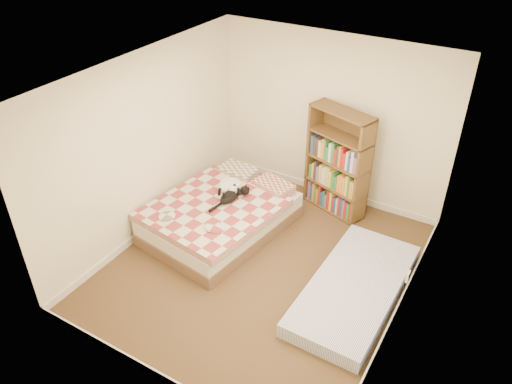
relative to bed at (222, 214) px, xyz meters
The scene contains 6 objects.
room 1.34m from the bed, 24.79° to the right, with size 3.51×4.01×2.51m.
bed is the anchor object (origin of this frame).
bookshelf 1.75m from the bed, 48.26° to the left, with size 1.05×0.60×1.58m.
floor_mattress 2.10m from the bed, ahead, with size 0.94×2.10×0.19m, color #6B77B2.
black_cat 0.34m from the bed, 44.50° to the left, with size 0.37×0.70×0.16m.
white_dog 0.41m from the bed, 94.18° to the left, with size 0.38×0.40×0.18m.
Camera 1 is at (2.41, -4.22, 4.29)m, focal length 35.00 mm.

